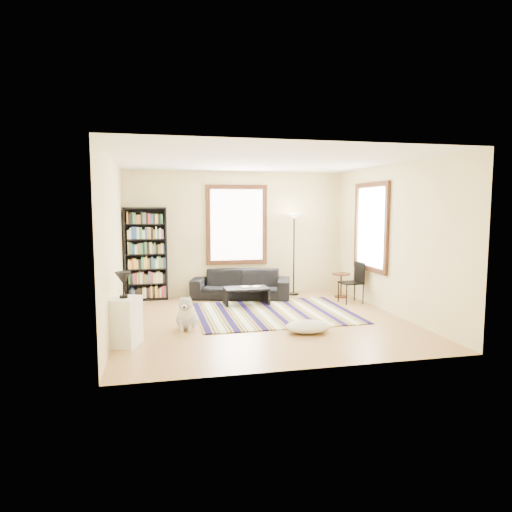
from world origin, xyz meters
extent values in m
cube|color=#B37B51|center=(0.00, 0.00, -0.05)|extent=(5.00, 5.00, 0.10)
cube|color=white|center=(0.00, 0.00, 2.85)|extent=(5.00, 5.00, 0.10)
cube|color=beige|center=(0.00, 2.55, 1.40)|extent=(5.00, 0.10, 2.80)
cube|color=beige|center=(0.00, -2.55, 1.40)|extent=(5.00, 0.10, 2.80)
cube|color=beige|center=(-2.55, 0.00, 1.40)|extent=(0.10, 5.00, 2.80)
cube|color=beige|center=(2.55, 0.00, 1.40)|extent=(0.10, 5.00, 2.80)
cube|color=white|center=(0.00, 2.47, 1.60)|extent=(1.20, 0.06, 1.60)
cube|color=white|center=(2.47, 0.80, 1.60)|extent=(0.06, 1.20, 1.60)
cube|color=#130C3D|center=(0.35, 0.48, 0.01)|extent=(2.95, 2.36, 0.02)
imported|color=black|center=(0.01, 2.05, 0.31)|extent=(2.30, 1.45, 0.63)
cube|color=black|center=(-2.02, 2.32, 1.00)|extent=(0.90, 0.30, 2.00)
cube|color=black|center=(-0.02, 1.33, 0.18)|extent=(1.02, 0.79, 0.36)
imported|color=beige|center=(-0.12, 1.33, 0.37)|extent=(0.25, 0.21, 0.02)
imported|color=beige|center=(0.13, 1.38, 0.37)|extent=(0.25, 0.26, 0.02)
ellipsoid|color=beige|center=(0.54, -0.90, 0.09)|extent=(0.90, 0.80, 0.18)
cylinder|color=#482512|center=(2.20, 1.62, 0.27)|extent=(0.52, 0.52, 0.54)
cube|color=black|center=(2.15, 1.01, 0.43)|extent=(0.45, 0.43, 0.86)
cube|color=white|center=(-2.30, -0.95, 0.35)|extent=(0.52, 0.60, 0.70)
camera|label=1|loc=(-1.87, -7.72, 2.02)|focal=32.00mm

